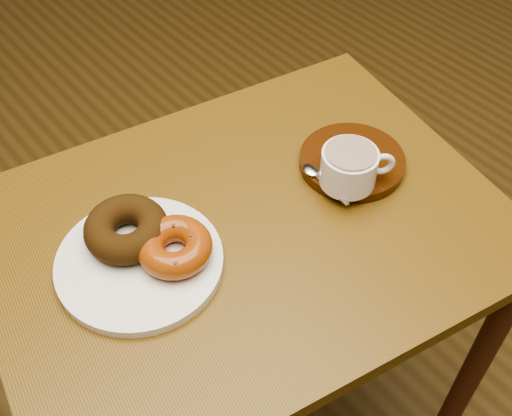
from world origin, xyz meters
TOP-DOWN VIEW (x-y plane):
  - ground at (0.00, 0.00)m, footprint 6.00×6.00m
  - cafe_table at (-0.04, -0.17)m, footprint 0.81×0.66m
  - donut_plate at (-0.20, -0.14)m, footprint 0.26×0.26m
  - donut_cinnamon at (-0.19, -0.10)m, footprint 0.12×0.12m
  - donut_caramel at (-0.16, -0.17)m, footprint 0.12×0.12m
  - saucer at (0.16, -0.19)m, footprint 0.19×0.19m
  - coffee_cup at (0.12, -0.22)m, footprint 0.10×0.08m
  - teaspoon at (0.09, -0.18)m, footprint 0.02×0.10m

SIDE VIEW (x-z plane):
  - ground at x=0.00m, z-range 0.00..0.00m
  - cafe_table at x=-0.04m, z-range 0.23..0.91m
  - donut_plate at x=-0.20m, z-range 0.68..0.69m
  - saucer at x=0.16m, z-range 0.68..0.69m
  - teaspoon at x=0.09m, z-range 0.69..0.70m
  - donut_caramel at x=-0.16m, z-range 0.69..0.73m
  - donut_cinnamon at x=-0.19m, z-range 0.69..0.73m
  - coffee_cup at x=0.12m, z-range 0.69..0.75m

